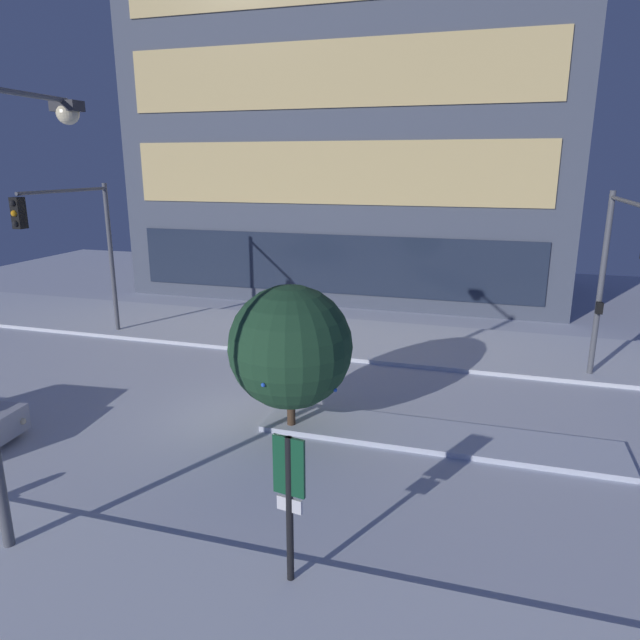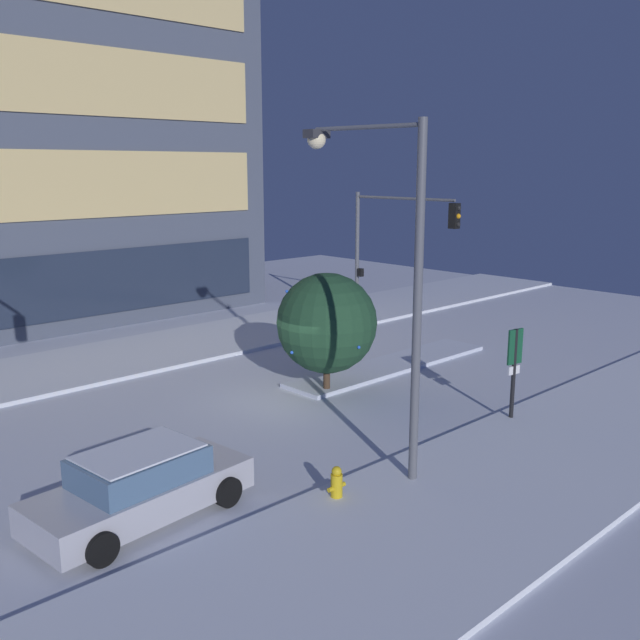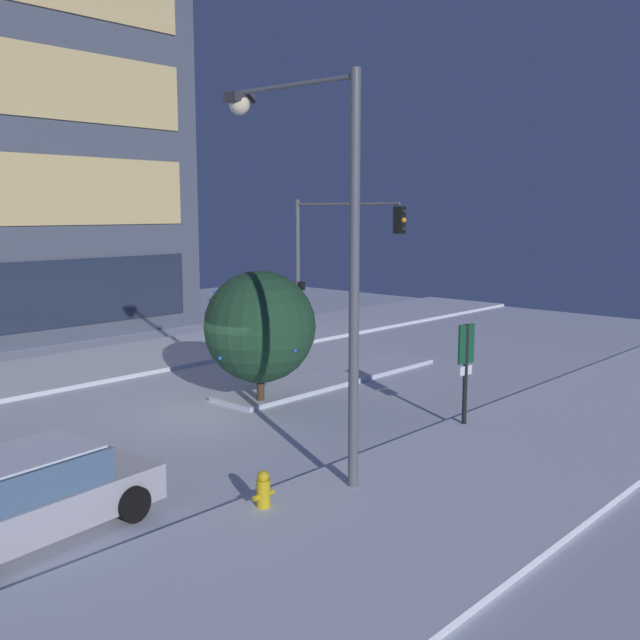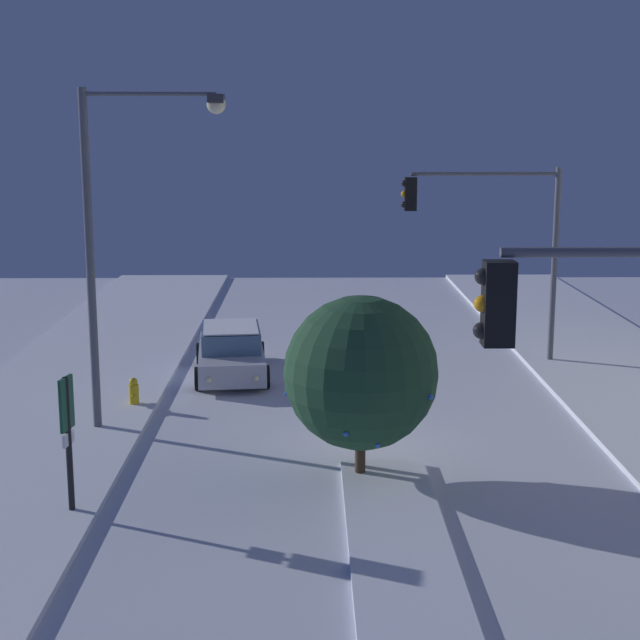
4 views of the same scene
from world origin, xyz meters
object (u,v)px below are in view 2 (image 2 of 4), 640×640
traffic_light_corner_far_right (395,236)px  fire_hydrant (337,485)px  street_lamp_arched (386,251)px  parking_info_sign (514,363)px  decorated_tree_median (327,323)px  car_near (141,486)px

traffic_light_corner_far_right → fire_hydrant: size_ratio=7.19×
traffic_light_corner_far_right → street_lamp_arched: size_ratio=0.74×
fire_hydrant → parking_info_sign: 7.21m
parking_info_sign → decorated_tree_median: (-1.95, 5.55, 0.55)m
car_near → traffic_light_corner_far_right: bearing=19.0°
fire_hydrant → car_near: bearing=146.5°
traffic_light_corner_far_right → parking_info_sign: 11.80m
car_near → parking_info_sign: size_ratio=1.79×
decorated_tree_median → street_lamp_arched: bearing=-121.7°
street_lamp_arched → decorated_tree_median: bearing=-35.2°
street_lamp_arched → car_near: bearing=66.5°
decorated_tree_median → fire_hydrant: bearing=-132.3°
street_lamp_arched → decorated_tree_median: size_ratio=2.09×
street_lamp_arched → parking_info_sign: bearing=-96.3°
car_near → fire_hydrant: 4.11m
parking_info_sign → street_lamp_arched: bearing=96.4°
fire_hydrant → parking_info_sign: (7.08, 0.10, 1.33)m
street_lamp_arched → decorated_tree_median: (3.27, 5.30, -2.99)m
traffic_light_corner_far_right → fire_hydrant: (-13.24, -9.86, -3.79)m
car_near → street_lamp_arched: 7.24m
parking_info_sign → decorated_tree_median: decorated_tree_median is taller
fire_hydrant → decorated_tree_median: decorated_tree_median is taller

